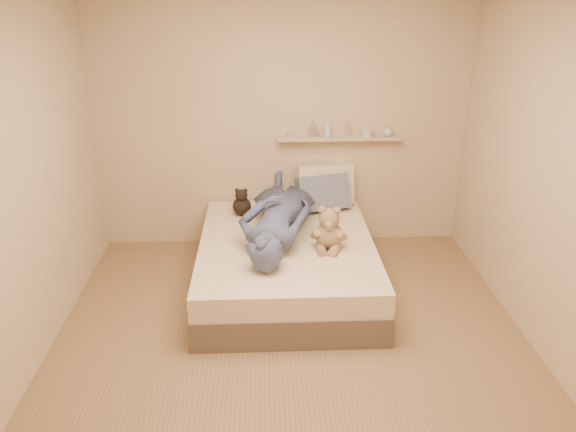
{
  "coord_description": "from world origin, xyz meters",
  "views": [
    {
      "loc": [
        -0.18,
        -3.42,
        2.54
      ],
      "look_at": [
        0.0,
        0.65,
        0.8
      ],
      "focal_mm": 35.0,
      "sensor_mm": 36.0,
      "label": 1
    }
  ],
  "objects_px": {
    "person": "(279,213)",
    "bed": "(287,264)",
    "pillow_grey": "(323,193)",
    "wall_shelf": "(339,138)",
    "game_console": "(265,254)",
    "dark_plush": "(242,203)",
    "teddy_bear": "(329,231)",
    "pillow_cream": "(325,185)"
  },
  "relations": [
    {
      "from": "teddy_bear",
      "to": "pillow_grey",
      "type": "bearing_deg",
      "value": 87.27
    },
    {
      "from": "wall_shelf",
      "to": "pillow_grey",
      "type": "bearing_deg",
      "value": -127.35
    },
    {
      "from": "game_console",
      "to": "wall_shelf",
      "type": "height_order",
      "value": "wall_shelf"
    },
    {
      "from": "game_console",
      "to": "pillow_cream",
      "type": "bearing_deg",
      "value": 66.35
    },
    {
      "from": "game_console",
      "to": "pillow_cream",
      "type": "distance_m",
      "value": 1.5
    },
    {
      "from": "teddy_bear",
      "to": "pillow_cream",
      "type": "height_order",
      "value": "pillow_cream"
    },
    {
      "from": "pillow_cream",
      "to": "bed",
      "type": "bearing_deg",
      "value": -116.57
    },
    {
      "from": "teddy_bear",
      "to": "person",
      "type": "bearing_deg",
      "value": 141.86
    },
    {
      "from": "game_console",
      "to": "pillow_grey",
      "type": "height_order",
      "value": "pillow_grey"
    },
    {
      "from": "pillow_grey",
      "to": "wall_shelf",
      "type": "distance_m",
      "value": 0.55
    },
    {
      "from": "bed",
      "to": "pillow_grey",
      "type": "relative_size",
      "value": 3.8
    },
    {
      "from": "pillow_grey",
      "to": "person",
      "type": "bearing_deg",
      "value": -129.64
    },
    {
      "from": "bed",
      "to": "person",
      "type": "xyz_separation_m",
      "value": [
        -0.06,
        0.15,
        0.42
      ]
    },
    {
      "from": "bed",
      "to": "game_console",
      "type": "height_order",
      "value": "game_console"
    },
    {
      "from": "game_console",
      "to": "pillow_grey",
      "type": "relative_size",
      "value": 0.35
    },
    {
      "from": "pillow_grey",
      "to": "person",
      "type": "height_order",
      "value": "person"
    },
    {
      "from": "pillow_grey",
      "to": "person",
      "type": "relative_size",
      "value": 0.31
    },
    {
      "from": "bed",
      "to": "game_console",
      "type": "relative_size",
      "value": 10.74
    },
    {
      "from": "bed",
      "to": "pillow_cream",
      "type": "distance_m",
      "value": 1.02
    },
    {
      "from": "person",
      "to": "wall_shelf",
      "type": "height_order",
      "value": "wall_shelf"
    },
    {
      "from": "person",
      "to": "dark_plush",
      "type": "bearing_deg",
      "value": -40.82
    },
    {
      "from": "teddy_bear",
      "to": "pillow_grey",
      "type": "height_order",
      "value": "teddy_bear"
    },
    {
      "from": "game_console",
      "to": "dark_plush",
      "type": "distance_m",
      "value": 1.15
    },
    {
      "from": "game_console",
      "to": "person",
      "type": "height_order",
      "value": "person"
    },
    {
      "from": "teddy_bear",
      "to": "pillow_cream",
      "type": "relative_size",
      "value": 0.7
    },
    {
      "from": "game_console",
      "to": "dark_plush",
      "type": "height_order",
      "value": "dark_plush"
    },
    {
      "from": "dark_plush",
      "to": "person",
      "type": "relative_size",
      "value": 0.17
    },
    {
      "from": "pillow_cream",
      "to": "wall_shelf",
      "type": "height_order",
      "value": "wall_shelf"
    },
    {
      "from": "teddy_bear",
      "to": "person",
      "type": "distance_m",
      "value": 0.52
    },
    {
      "from": "pillow_cream",
      "to": "pillow_grey",
      "type": "bearing_deg",
      "value": -102.93
    },
    {
      "from": "person",
      "to": "bed",
      "type": "bearing_deg",
      "value": 123.55
    },
    {
      "from": "bed",
      "to": "wall_shelf",
      "type": "distance_m",
      "value": 1.38
    },
    {
      "from": "dark_plush",
      "to": "person",
      "type": "xyz_separation_m",
      "value": [
        0.34,
        -0.43,
        0.08
      ]
    },
    {
      "from": "teddy_bear",
      "to": "dark_plush",
      "type": "distance_m",
      "value": 1.06
    },
    {
      "from": "game_console",
      "to": "person",
      "type": "relative_size",
      "value": 0.11
    },
    {
      "from": "game_console",
      "to": "teddy_bear",
      "type": "xyz_separation_m",
      "value": [
        0.53,
        0.37,
        0.01
      ]
    },
    {
      "from": "game_console",
      "to": "wall_shelf",
      "type": "xyz_separation_m",
      "value": [
        0.73,
        1.45,
        0.5
      ]
    },
    {
      "from": "teddy_bear",
      "to": "pillow_grey",
      "type": "relative_size",
      "value": 0.77
    },
    {
      "from": "game_console",
      "to": "teddy_bear",
      "type": "relative_size",
      "value": 0.46
    },
    {
      "from": "teddy_bear",
      "to": "wall_shelf",
      "type": "relative_size",
      "value": 0.32
    },
    {
      "from": "bed",
      "to": "teddy_bear",
      "type": "xyz_separation_m",
      "value": [
        0.34,
        -0.17,
        0.38
      ]
    },
    {
      "from": "wall_shelf",
      "to": "person",
      "type": "bearing_deg",
      "value": -128.99
    }
  ]
}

